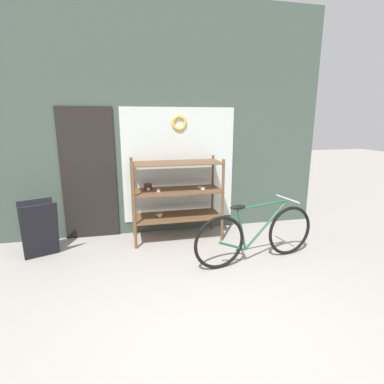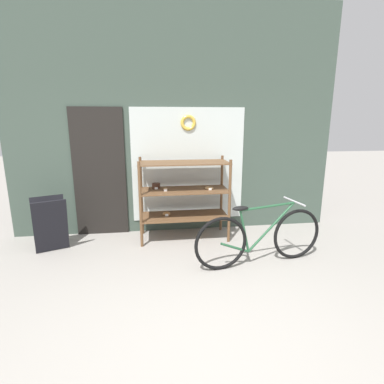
# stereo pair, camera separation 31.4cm
# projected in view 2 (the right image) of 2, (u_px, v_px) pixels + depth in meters

# --- Properties ---
(ground_plane) EXTENTS (30.00, 30.00, 0.00)m
(ground_plane) POSITION_uv_depth(u_px,v_px,m) (204.00, 338.00, 2.67)
(ground_plane) COLOR gray
(storefront_facade) EXTENTS (5.44, 0.13, 3.77)m
(storefront_facade) POSITION_uv_depth(u_px,v_px,m) (174.00, 124.00, 4.93)
(storefront_facade) COLOR #3D4C42
(storefront_facade) RESTS_ON ground_plane
(display_case) EXTENTS (1.41, 0.59, 1.32)m
(display_case) POSITION_uv_depth(u_px,v_px,m) (183.00, 192.00, 4.78)
(display_case) COLOR brown
(display_case) RESTS_ON ground_plane
(bicycle) EXTENTS (1.83, 0.48, 0.85)m
(bicycle) POSITION_uv_depth(u_px,v_px,m) (260.00, 237.00, 3.97)
(bicycle) COLOR black
(bicycle) RESTS_ON ground_plane
(sandwich_board) EXTENTS (0.56, 0.52, 0.80)m
(sandwich_board) POSITION_uv_depth(u_px,v_px,m) (50.00, 225.00, 4.37)
(sandwich_board) COLOR black
(sandwich_board) RESTS_ON ground_plane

